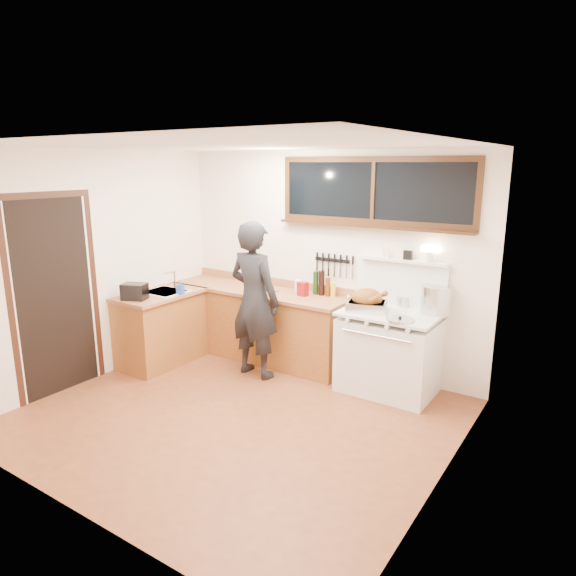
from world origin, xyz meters
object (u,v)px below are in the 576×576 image
Objects in this scene: cutting_board at (261,288)px; roast_turkey at (367,301)px; vintage_stove at (389,350)px; man at (254,300)px.

cutting_board is 1.44m from roast_turkey.
vintage_stove is 4.29× the size of cutting_board.
vintage_stove reaches higher than cutting_board.
vintage_stove is 3.22× the size of roast_turkey.
roast_turkey is at bearing 16.35° from man.
vintage_stove is 0.88× the size of man.
cutting_board is at bearing -178.27° from vintage_stove.
cutting_board is 0.75× the size of roast_turkey.
man reaches higher than cutting_board.
vintage_stove is 0.59m from roast_turkey.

